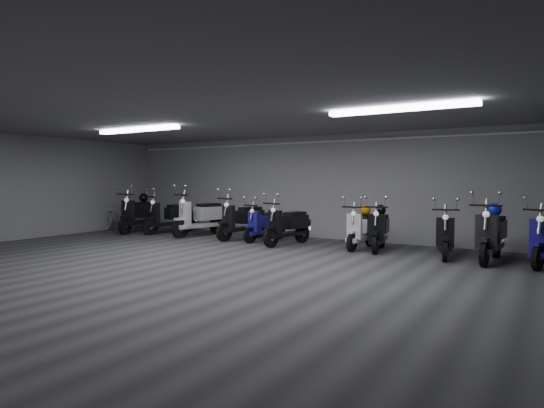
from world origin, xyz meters
The scene contains 21 objects.
floor centered at (0.00, 0.00, -0.01)m, with size 14.00×10.00×0.01m, color #343336.
ceiling centered at (0.00, 0.00, 2.80)m, with size 14.00×10.00×0.01m, color slate.
back_wall centered at (0.00, 5.00, 1.40)m, with size 14.00×0.01×2.80m, color gray.
fluor_strip_left centered at (-3.00, 1.00, 2.74)m, with size 2.40×0.18×0.08m, color white.
fluor_strip_right centered at (3.00, 1.00, 2.74)m, with size 2.40×0.18×0.08m, color white.
conduit centered at (0.00, 4.92, 2.62)m, with size 0.05×0.05×13.60m, color white.
scooter_0 centered at (-5.66, 3.41, 0.73)m, with size 0.66×1.97×1.46m, color black, non-canonical shape.
scooter_1 centered at (-4.65, 3.68, 0.69)m, with size 0.62×1.85×1.38m, color black, non-canonical shape.
scooter_2 centered at (-3.44, 3.64, 0.74)m, with size 0.66×1.98×1.48m, color silver, non-canonical shape.
scooter_3 centered at (-1.99, 3.67, 0.69)m, with size 0.62×1.86×1.38m, color black, non-canonical shape.
scooter_4 centered at (-1.27, 3.67, 0.59)m, with size 0.53×1.59×1.19m, color navy, non-canonical shape.
scooter_5 centered at (-0.42, 3.35, 0.65)m, with size 0.58×1.74×1.29m, color black, non-canonical shape.
scooter_6 centered at (1.36, 3.71, 0.62)m, with size 0.55×1.66×1.24m, color silver, non-canonical shape.
scooter_7 centered at (1.79, 3.67, 0.63)m, with size 0.57×1.70×1.26m, color black, non-canonical shape.
scooter_8 centered at (3.23, 3.48, 0.63)m, with size 0.57×1.70×1.26m, color black, non-canonical shape.
scooter_9 centered at (4.12, 3.38, 0.70)m, with size 0.63×1.89×1.41m, color black, non-canonical shape.
bicycle centered at (-6.50, 3.32, 0.56)m, with size 0.61×1.72×1.11m, color silver.
helmet_0 centered at (1.36, 3.94, 0.89)m, with size 0.25×0.25×0.25m, color #BE7F0B.
helmet_1 centered at (4.14, 3.64, 1.01)m, with size 0.27×0.27×0.27m, color #0D1C99.
helmet_2 centered at (-5.72, 3.68, 1.05)m, with size 0.28×0.28×0.28m, color black.
helmet_3 centered at (1.74, 3.90, 0.91)m, with size 0.25×0.25×0.25m, color black.
Camera 1 is at (5.18, -6.49, 1.60)m, focal length 30.73 mm.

